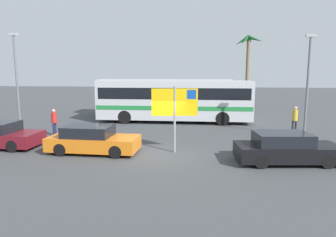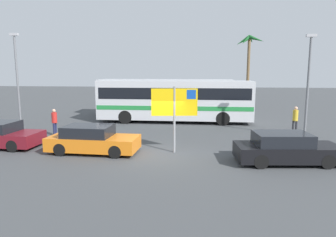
{
  "view_description": "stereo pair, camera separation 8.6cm",
  "coord_description": "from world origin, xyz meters",
  "px_view_note": "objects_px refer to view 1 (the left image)",
  "views": [
    {
      "loc": [
        1.9,
        -13.76,
        3.93
      ],
      "look_at": [
        0.23,
        2.82,
        1.3
      ],
      "focal_mm": 32.45,
      "sensor_mm": 36.0,
      "label": 1
    },
    {
      "loc": [
        1.99,
        -13.75,
        3.93
      ],
      "look_at": [
        0.23,
        2.82,
        1.3
      ],
      "focal_mm": 32.45,
      "sensor_mm": 36.0,
      "label": 2
    }
  ],
  "objects_px": {
    "ferry_sign": "(176,105)",
    "pedestrian_by_bus": "(54,120)",
    "car_black": "(286,149)",
    "pedestrian_near_sign": "(295,118)",
    "bus_rear_coach": "(165,95)",
    "car_orange": "(92,140)",
    "bus_front_coach": "(174,99)"
  },
  "relations": [
    {
      "from": "ferry_sign",
      "to": "pedestrian_by_bus",
      "type": "distance_m",
      "value": 8.36
    },
    {
      "from": "pedestrian_by_bus",
      "to": "pedestrian_near_sign",
      "type": "bearing_deg",
      "value": -167.22
    },
    {
      "from": "ferry_sign",
      "to": "car_orange",
      "type": "relative_size",
      "value": 0.73
    },
    {
      "from": "bus_front_coach",
      "to": "car_black",
      "type": "distance_m",
      "value": 11.54
    },
    {
      "from": "bus_front_coach",
      "to": "pedestrian_by_bus",
      "type": "height_order",
      "value": "bus_front_coach"
    },
    {
      "from": "bus_front_coach",
      "to": "car_orange",
      "type": "height_order",
      "value": "bus_front_coach"
    },
    {
      "from": "bus_front_coach",
      "to": "bus_rear_coach",
      "type": "distance_m",
      "value": 3.51
    },
    {
      "from": "bus_front_coach",
      "to": "pedestrian_near_sign",
      "type": "relative_size",
      "value": 6.71
    },
    {
      "from": "car_orange",
      "to": "car_black",
      "type": "height_order",
      "value": "same"
    },
    {
      "from": "car_orange",
      "to": "car_black",
      "type": "bearing_deg",
      "value": -2.63
    },
    {
      "from": "car_orange",
      "to": "pedestrian_by_bus",
      "type": "relative_size",
      "value": 2.67
    },
    {
      "from": "car_black",
      "to": "pedestrian_near_sign",
      "type": "height_order",
      "value": "pedestrian_near_sign"
    },
    {
      "from": "car_black",
      "to": "car_orange",
      "type": "bearing_deg",
      "value": 169.26
    },
    {
      "from": "bus_front_coach",
      "to": "ferry_sign",
      "type": "distance_m",
      "value": 8.81
    },
    {
      "from": "ferry_sign",
      "to": "pedestrian_near_sign",
      "type": "distance_m",
      "value": 8.83
    },
    {
      "from": "bus_rear_coach",
      "to": "car_orange",
      "type": "relative_size",
      "value": 2.67
    },
    {
      "from": "bus_rear_coach",
      "to": "ferry_sign",
      "type": "relative_size",
      "value": 3.64
    },
    {
      "from": "car_black",
      "to": "pedestrian_by_bus",
      "type": "xyz_separation_m",
      "value": [
        -12.5,
        4.34,
        0.32
      ]
    },
    {
      "from": "pedestrian_by_bus",
      "to": "pedestrian_near_sign",
      "type": "xyz_separation_m",
      "value": [
        14.74,
        2.01,
        0.07
      ]
    },
    {
      "from": "bus_rear_coach",
      "to": "pedestrian_near_sign",
      "type": "distance_m",
      "value": 11.4
    },
    {
      "from": "pedestrian_by_bus",
      "to": "pedestrian_near_sign",
      "type": "distance_m",
      "value": 14.88
    },
    {
      "from": "ferry_sign",
      "to": "pedestrian_by_bus",
      "type": "height_order",
      "value": "ferry_sign"
    },
    {
      "from": "car_black",
      "to": "pedestrian_near_sign",
      "type": "distance_m",
      "value": 6.75
    },
    {
      "from": "car_black",
      "to": "ferry_sign",
      "type": "bearing_deg",
      "value": 159.86
    },
    {
      "from": "bus_rear_coach",
      "to": "ferry_sign",
      "type": "distance_m",
      "value": 12.26
    },
    {
      "from": "bus_front_coach",
      "to": "car_orange",
      "type": "distance_m",
      "value": 9.84
    },
    {
      "from": "bus_rear_coach",
      "to": "pedestrian_by_bus",
      "type": "distance_m",
      "value": 10.73
    },
    {
      "from": "bus_rear_coach",
      "to": "pedestrian_by_bus",
      "type": "height_order",
      "value": "bus_rear_coach"
    },
    {
      "from": "pedestrian_by_bus",
      "to": "car_black",
      "type": "bearing_deg",
      "value": 165.87
    },
    {
      "from": "bus_rear_coach",
      "to": "bus_front_coach",
      "type": "bearing_deg",
      "value": -71.93
    },
    {
      "from": "pedestrian_near_sign",
      "to": "pedestrian_by_bus",
      "type": "bearing_deg",
      "value": 105.0
    },
    {
      "from": "bus_rear_coach",
      "to": "pedestrian_by_bus",
      "type": "xyz_separation_m",
      "value": [
        -5.78,
        -9.01,
        -0.82
      ]
    }
  ]
}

